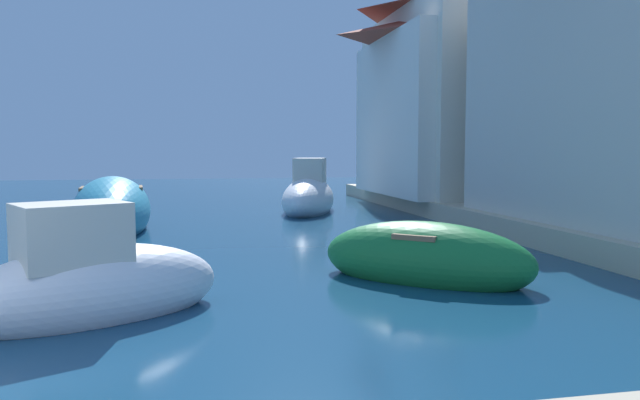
{
  "coord_description": "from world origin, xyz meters",
  "views": [
    {
      "loc": [
        3.11,
        -5.33,
        2.04
      ],
      "look_at": [
        6.36,
        10.33,
        0.75
      ],
      "focal_mm": 34.48,
      "sensor_mm": 36.0,
      "label": 1
    }
  ],
  "objects_px": {
    "moored_boat_1": "(92,283)",
    "moored_boat_7": "(309,197)",
    "moored_boat_2": "(112,209)",
    "moored_boat_6": "(425,259)",
    "waterfront_building_annex": "(473,98)",
    "waterfront_building_far": "(468,89)"
  },
  "relations": [
    {
      "from": "moored_boat_1",
      "to": "moored_boat_7",
      "type": "xyz_separation_m",
      "value": [
        5.01,
        12.33,
        0.08
      ]
    },
    {
      "from": "moored_boat_2",
      "to": "moored_boat_6",
      "type": "bearing_deg",
      "value": -149.58
    },
    {
      "from": "moored_boat_6",
      "to": "waterfront_building_annex",
      "type": "distance_m",
      "value": 13.74
    },
    {
      "from": "moored_boat_7",
      "to": "moored_boat_1",
      "type": "bearing_deg",
      "value": -4.12
    },
    {
      "from": "moored_boat_7",
      "to": "waterfront_building_far",
      "type": "relative_size",
      "value": 0.56
    },
    {
      "from": "waterfront_building_annex",
      "to": "waterfront_building_far",
      "type": "relative_size",
      "value": 0.82
    },
    {
      "from": "moored_boat_6",
      "to": "waterfront_building_far",
      "type": "bearing_deg",
      "value": 104.15
    },
    {
      "from": "moored_boat_1",
      "to": "moored_boat_2",
      "type": "distance_m",
      "value": 9.2
    },
    {
      "from": "moored_boat_1",
      "to": "moored_boat_2",
      "type": "height_order",
      "value": "moored_boat_1"
    },
    {
      "from": "moored_boat_7",
      "to": "waterfront_building_annex",
      "type": "height_order",
      "value": "waterfront_building_annex"
    },
    {
      "from": "waterfront_building_far",
      "to": "moored_boat_7",
      "type": "bearing_deg",
      "value": -170.9
    },
    {
      "from": "moored_boat_2",
      "to": "waterfront_building_annex",
      "type": "height_order",
      "value": "waterfront_building_annex"
    },
    {
      "from": "waterfront_building_annex",
      "to": "moored_boat_1",
      "type": "bearing_deg",
      "value": -130.76
    },
    {
      "from": "moored_boat_1",
      "to": "moored_boat_7",
      "type": "distance_m",
      "value": 13.31
    },
    {
      "from": "moored_boat_6",
      "to": "waterfront_building_far",
      "type": "relative_size",
      "value": 0.38
    },
    {
      "from": "moored_boat_6",
      "to": "waterfront_building_far",
      "type": "height_order",
      "value": "waterfront_building_far"
    },
    {
      "from": "moored_boat_1",
      "to": "moored_boat_7",
      "type": "height_order",
      "value": "moored_boat_7"
    },
    {
      "from": "moored_boat_6",
      "to": "moored_boat_1",
      "type": "bearing_deg",
      "value": -123.58
    },
    {
      "from": "moored_boat_1",
      "to": "moored_boat_6",
      "type": "bearing_deg",
      "value": -12.84
    },
    {
      "from": "moored_boat_7",
      "to": "waterfront_building_annex",
      "type": "xyz_separation_m",
      "value": [
        6.11,
        0.58,
        3.4
      ]
    },
    {
      "from": "moored_boat_2",
      "to": "waterfront_building_far",
      "type": "bearing_deg",
      "value": -76.12
    },
    {
      "from": "moored_boat_7",
      "to": "waterfront_building_annex",
      "type": "distance_m",
      "value": 7.02
    }
  ]
}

